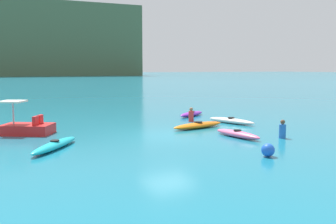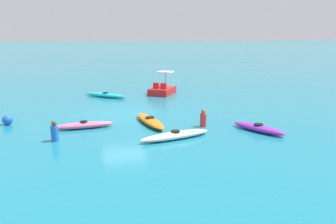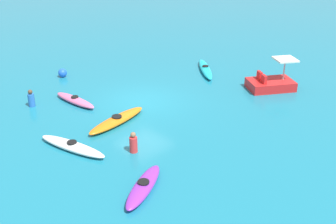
{
  "view_description": "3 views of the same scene",
  "coord_description": "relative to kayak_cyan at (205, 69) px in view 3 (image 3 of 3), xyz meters",
  "views": [
    {
      "loc": [
        -8.87,
        -16.45,
        3.27
      ],
      "look_at": [
        1.48,
        2.76,
        0.79
      ],
      "focal_mm": 40.93,
      "sensor_mm": 36.0,
      "label": 1
    },
    {
      "loc": [
        18.56,
        -1.66,
        4.34
      ],
      "look_at": [
        1.34,
        2.31,
        0.31
      ],
      "focal_mm": 35.47,
      "sensor_mm": 36.0,
      "label": 2
    },
    {
      "loc": [
        12.63,
        14.98,
        8.59
      ],
      "look_at": [
        0.72,
        2.62,
        0.51
      ],
      "focal_mm": 44.89,
      "sensor_mm": 36.0,
      "label": 3
    }
  ],
  "objects": [
    {
      "name": "person_near_shore",
      "position": [
        10.0,
        -2.57,
        0.22
      ],
      "size": [
        0.45,
        0.45,
        0.88
      ],
      "color": "blue",
      "rests_on": "ground_plane"
    },
    {
      "name": "pedal_boat_red",
      "position": [
        -0.45,
        4.32,
        0.17
      ],
      "size": [
        2.83,
        2.55,
        1.68
      ],
      "color": "red",
      "rests_on": "ground_plane"
    },
    {
      "name": "buoy_blue",
      "position": [
        6.7,
        -5.16,
        0.09
      ],
      "size": [
        0.5,
        0.5,
        0.5
      ],
      "primitive_type": "sphere",
      "color": "blue",
      "rests_on": "ground_plane"
    },
    {
      "name": "kayak_pink",
      "position": [
        8.26,
        -1.41,
        0.0
      ],
      "size": [
        0.83,
        2.9,
        0.37
      ],
      "color": "pink",
      "rests_on": "ground_plane"
    },
    {
      "name": "kayak_white",
      "position": [
        10.88,
        2.48,
        0.0
      ],
      "size": [
        1.45,
        3.36,
        0.37
      ],
      "color": "white",
      "rests_on": "ground_plane"
    },
    {
      "name": "kayak_cyan",
      "position": [
        0.0,
        0.0,
        0.0
      ],
      "size": [
        2.71,
        3.13,
        0.37
      ],
      "color": "#19B7C6",
      "rests_on": "ground_plane"
    },
    {
      "name": "person_by_kayaks",
      "position": [
        9.21,
        4.32,
        0.22
      ],
      "size": [
        0.45,
        0.45,
        0.88
      ],
      "color": "red",
      "rests_on": "ground_plane"
    },
    {
      "name": "ground_plane",
      "position": [
        5.66,
        0.74,
        -0.16
      ],
      "size": [
        600.0,
        600.0,
        0.0
      ],
      "primitive_type": "plane",
      "color": "#19728C"
    },
    {
      "name": "kayak_orange",
      "position": [
        8.13,
        1.85,
        0.0
      ],
      "size": [
        3.51,
        1.28,
        0.37
      ],
      "color": "orange",
      "rests_on": "ground_plane"
    },
    {
      "name": "kayak_purple",
      "position": [
        10.62,
        6.56,
        0.0
      ],
      "size": [
        2.73,
        1.86,
        0.37
      ],
      "color": "purple",
      "rests_on": "ground_plane"
    }
  ]
}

